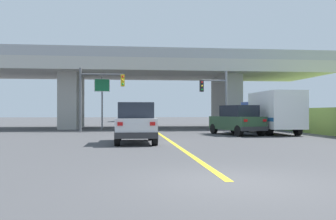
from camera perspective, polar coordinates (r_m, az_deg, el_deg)
The scene contains 11 objects.
ground at distance 36.18m, azimuth -2.73°, elevation -2.82°, with size 160.00×160.00×0.00m, color #424244.
overpass_bridge at distance 36.32m, azimuth -2.73°, elevation 5.22°, with size 33.69×9.86×7.19m.
lane_divider_stripe at distance 20.74m, azimuth -0.06°, elevation -4.63°, with size 0.20×25.40×0.01m, color yellow.
suv_lead at distance 18.40m, azimuth -5.13°, elevation -2.03°, with size 1.99×4.40×2.02m.
suv_crossing at distance 25.39m, azimuth 10.80°, elevation -1.57°, with size 3.02×4.80×2.02m.
box_truck at distance 27.11m, azimuth 15.95°, elevation -0.29°, with size 2.33×6.90×2.97m.
sedan_oncoming at distance 47.46m, azimuth -4.34°, elevation -1.02°, with size 1.88×4.51×2.02m.
traffic_signal_nearside at distance 30.97m, azimuth 7.69°, elevation 2.52°, with size 2.36×0.36×5.06m.
traffic_signal_farside at distance 29.69m, azimuth -11.13°, elevation 3.12°, with size 3.60×0.36×5.11m.
highway_sign at distance 33.14m, azimuth -10.29°, elevation 2.87°, with size 1.36×0.17×4.72m.
semi_truck_distant at distance 61.87m, azimuth -6.25°, elevation -0.35°, with size 2.33×6.89×2.95m.
Camera 1 is at (-2.24, -7.85, 1.54)m, focal length 38.87 mm.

